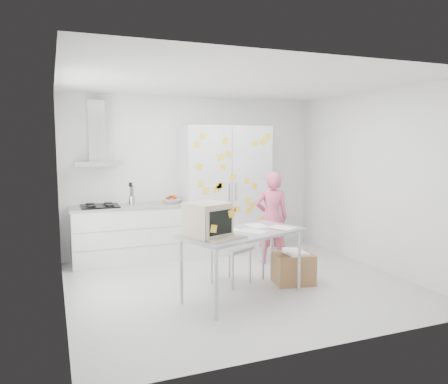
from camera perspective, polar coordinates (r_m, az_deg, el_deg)
name	(u,v)px	position (r m, az deg, el deg)	size (l,w,h in m)	color
floor	(239,284)	(6.12, 2.04, -11.98)	(4.50, 4.00, 0.02)	silver
walls	(220,181)	(6.49, -0.46, 1.41)	(4.52, 4.01, 2.70)	white
ceiling	(240,83)	(5.84, 2.15, 14.09)	(4.50, 4.00, 0.02)	white
counter_run	(130,233)	(7.25, -12.22, -5.21)	(1.84, 0.63, 1.28)	white
range_hood	(97,140)	(7.17, -16.28, 6.52)	(0.70, 0.48, 1.01)	silver
tall_cabinet	(225,190)	(7.56, 0.11, 0.26)	(1.50, 0.68, 2.20)	silver
person	(272,218)	(6.97, 6.24, -3.38)	(0.53, 0.35, 1.46)	#E0577F
desk	(221,226)	(5.20, -0.34, -4.52)	(1.72, 1.26, 1.23)	#979CA1
chair	(226,241)	(6.03, 0.32, -6.45)	(0.62, 0.62, 1.02)	#B0B0AE
cardboard_box	(293,268)	(6.14, 9.04, -9.76)	(0.58, 0.50, 0.45)	#9E7044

